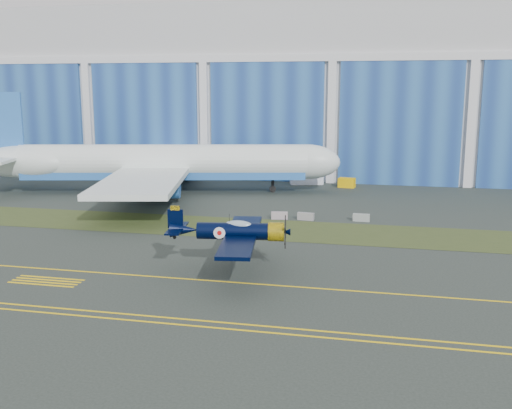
% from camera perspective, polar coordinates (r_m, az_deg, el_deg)
% --- Properties ---
extents(ground, '(260.00, 260.00, 0.00)m').
position_cam_1_polar(ground, '(54.16, 1.94, -5.97)').
color(ground, '#2F3732').
rests_on(ground, ground).
extents(grass_median, '(260.00, 10.00, 0.02)m').
position_cam_1_polar(grass_median, '(67.48, 4.13, -2.52)').
color(grass_median, '#475128').
rests_on(grass_median, ground).
extents(hangar, '(220.00, 45.70, 30.00)m').
position_cam_1_polar(hangar, '(123.03, 8.27, 10.60)').
color(hangar, silver).
rests_on(hangar, ground).
extents(taxiway_centreline, '(200.00, 0.20, 0.02)m').
position_cam_1_polar(taxiway_centreline, '(49.49, 0.86, -7.63)').
color(taxiway_centreline, yellow).
rests_on(taxiway_centreline, ground).
extents(edge_line_near, '(80.00, 0.20, 0.02)m').
position_cam_1_polar(edge_line_near, '(40.83, -1.90, -11.83)').
color(edge_line_near, yellow).
rests_on(edge_line_near, ground).
extents(edge_line_far, '(80.00, 0.20, 0.02)m').
position_cam_1_polar(edge_line_far, '(41.73, -1.55, -11.30)').
color(edge_line_far, yellow).
rests_on(edge_line_far, ground).
extents(hold_short_ladder, '(6.00, 2.40, 0.02)m').
position_cam_1_polar(hold_short_ladder, '(53.27, -19.33, -6.90)').
color(hold_short_ladder, yellow).
rests_on(hold_short_ladder, ground).
extents(warbird, '(13.84, 15.91, 4.25)m').
position_cam_1_polar(warbird, '(51.59, -2.17, -2.55)').
color(warbird, black).
rests_on(warbird, ground).
extents(jetliner, '(69.68, 62.84, 20.88)m').
position_cam_1_polar(jetliner, '(91.74, -8.85, 7.60)').
color(jetliner, white).
rests_on(jetliner, ground).
extents(shipping_container, '(5.75, 3.47, 2.33)m').
position_cam_1_polar(shipping_container, '(99.92, 4.84, 2.62)').
color(shipping_container, white).
rests_on(shipping_container, ground).
extents(tug, '(2.81, 2.00, 1.51)m').
position_cam_1_polar(tug, '(97.38, 8.64, 2.07)').
color(tug, '#FFC005').
rests_on(tug, ground).
extents(barrier_a, '(2.07, 0.93, 0.90)m').
position_cam_1_polar(barrier_a, '(73.25, 2.25, -1.06)').
color(barrier_a, '#9D8F98').
rests_on(barrier_a, ground).
extents(barrier_b, '(2.06, 0.84, 0.90)m').
position_cam_1_polar(barrier_b, '(72.96, 4.76, -1.14)').
color(barrier_b, gray).
rests_on(barrier_b, ground).
extents(barrier_c, '(2.02, 0.66, 0.90)m').
position_cam_1_polar(barrier_c, '(73.15, 9.99, -1.24)').
color(barrier_c, gray).
rests_on(barrier_c, ground).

